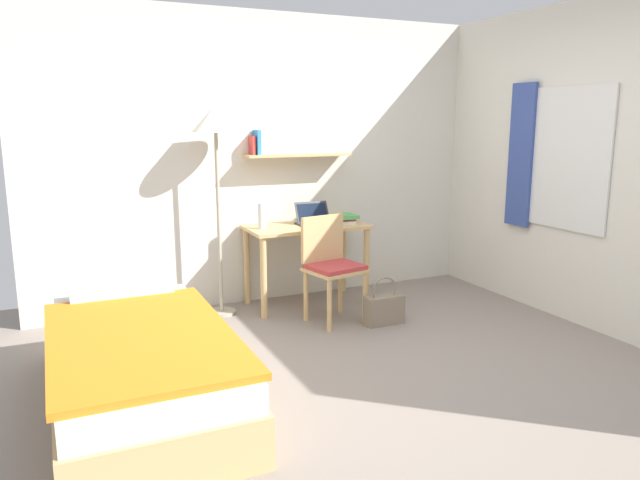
{
  "coord_description": "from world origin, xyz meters",
  "views": [
    {
      "loc": [
        -1.91,
        -3.15,
        1.67
      ],
      "look_at": [
        -0.23,
        0.51,
        0.85
      ],
      "focal_mm": 33.48,
      "sensor_mm": 36.0,
      "label": 1
    }
  ],
  "objects_px": {
    "desk": "(306,240)",
    "standing_lamp": "(216,131)",
    "book_stack": "(346,218)",
    "bed": "(140,365)",
    "desk_chair": "(331,263)",
    "handbag": "(384,309)",
    "water_bottle": "(262,216)",
    "laptop": "(314,218)"
  },
  "relations": [
    {
      "from": "handbag",
      "to": "bed",
      "type": "bearing_deg",
      "value": -163.29
    },
    {
      "from": "bed",
      "to": "desk",
      "type": "relative_size",
      "value": 1.83
    },
    {
      "from": "handbag",
      "to": "water_bottle",
      "type": "bearing_deg",
      "value": 134.81
    },
    {
      "from": "laptop",
      "to": "desk_chair",
      "type": "bearing_deg",
      "value": -98.6
    },
    {
      "from": "book_stack",
      "to": "handbag",
      "type": "xyz_separation_m",
      "value": [
        -0.02,
        -0.75,
        -0.64
      ]
    },
    {
      "from": "desk",
      "to": "standing_lamp",
      "type": "relative_size",
      "value": 0.61
    },
    {
      "from": "laptop",
      "to": "handbag",
      "type": "distance_m",
      "value": 1.08
    },
    {
      "from": "bed",
      "to": "desk_chair",
      "type": "height_order",
      "value": "desk_chair"
    },
    {
      "from": "book_stack",
      "to": "bed",
      "type": "bearing_deg",
      "value": -146.56
    },
    {
      "from": "book_stack",
      "to": "handbag",
      "type": "bearing_deg",
      "value": -91.31
    },
    {
      "from": "bed",
      "to": "desk_chair",
      "type": "distance_m",
      "value": 1.93
    },
    {
      "from": "standing_lamp",
      "to": "water_bottle",
      "type": "height_order",
      "value": "standing_lamp"
    },
    {
      "from": "desk",
      "to": "laptop",
      "type": "relative_size",
      "value": 3.34
    },
    {
      "from": "bed",
      "to": "book_stack",
      "type": "distance_m",
      "value": 2.52
    },
    {
      "from": "desk",
      "to": "water_bottle",
      "type": "relative_size",
      "value": 4.87
    },
    {
      "from": "bed",
      "to": "laptop",
      "type": "distance_m",
      "value": 2.34
    },
    {
      "from": "laptop",
      "to": "water_bottle",
      "type": "xyz_separation_m",
      "value": [
        -0.51,
        -0.04,
        0.06
      ]
    },
    {
      "from": "water_bottle",
      "to": "book_stack",
      "type": "bearing_deg",
      "value": -2.79
    },
    {
      "from": "water_bottle",
      "to": "handbag",
      "type": "bearing_deg",
      "value": -45.19
    },
    {
      "from": "water_bottle",
      "to": "bed",
      "type": "bearing_deg",
      "value": -132.04
    },
    {
      "from": "standing_lamp",
      "to": "handbag",
      "type": "height_order",
      "value": "standing_lamp"
    },
    {
      "from": "desk_chair",
      "to": "book_stack",
      "type": "xyz_separation_m",
      "value": [
        0.37,
        0.46,
        0.28
      ]
    },
    {
      "from": "desk_chair",
      "to": "standing_lamp",
      "type": "distance_m",
      "value": 1.45
    },
    {
      "from": "desk",
      "to": "water_bottle",
      "type": "bearing_deg",
      "value": -179.26
    },
    {
      "from": "bed",
      "to": "handbag",
      "type": "distance_m",
      "value": 2.13
    },
    {
      "from": "desk",
      "to": "handbag",
      "type": "bearing_deg",
      "value": -65.7
    },
    {
      "from": "desk",
      "to": "desk_chair",
      "type": "height_order",
      "value": "desk_chair"
    },
    {
      "from": "bed",
      "to": "water_bottle",
      "type": "height_order",
      "value": "water_bottle"
    },
    {
      "from": "desk_chair",
      "to": "handbag",
      "type": "distance_m",
      "value": 0.58
    },
    {
      "from": "desk",
      "to": "desk_chair",
      "type": "distance_m",
      "value": 0.51
    },
    {
      "from": "laptop",
      "to": "water_bottle",
      "type": "relative_size",
      "value": 1.46
    },
    {
      "from": "desk_chair",
      "to": "handbag",
      "type": "relative_size",
      "value": 2.17
    },
    {
      "from": "bed",
      "to": "desk_chair",
      "type": "xyz_separation_m",
      "value": [
        1.69,
        0.9,
        0.25
      ]
    },
    {
      "from": "desk",
      "to": "desk_chair",
      "type": "xyz_separation_m",
      "value": [
        0.01,
        -0.5,
        -0.1
      ]
    },
    {
      "from": "bed",
      "to": "desk",
      "type": "xyz_separation_m",
      "value": [
        1.68,
        1.4,
        0.36
      ]
    },
    {
      "from": "laptop",
      "to": "standing_lamp",
      "type": "bearing_deg",
      "value": 179.75
    },
    {
      "from": "desk",
      "to": "book_stack",
      "type": "bearing_deg",
      "value": -6.75
    },
    {
      "from": "water_bottle",
      "to": "laptop",
      "type": "bearing_deg",
      "value": 4.48
    },
    {
      "from": "laptop",
      "to": "desk",
      "type": "bearing_deg",
      "value": -158.68
    },
    {
      "from": "standing_lamp",
      "to": "handbag",
      "type": "relative_size",
      "value": 4.42
    },
    {
      "from": "bed",
      "to": "water_bottle",
      "type": "bearing_deg",
      "value": 47.96
    },
    {
      "from": "desk",
      "to": "standing_lamp",
      "type": "bearing_deg",
      "value": 177.22
    }
  ]
}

